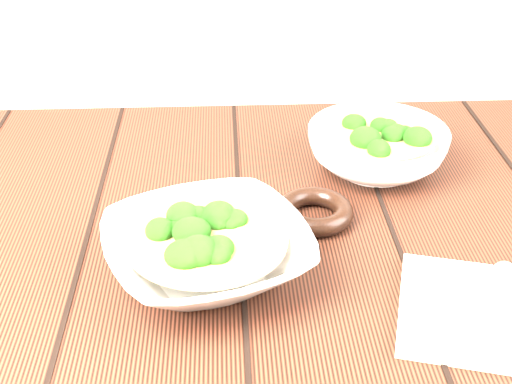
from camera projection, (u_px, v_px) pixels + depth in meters
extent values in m
cube|color=#3B1B10|center=(256.00, 240.00, 0.96)|extent=(1.20, 0.80, 0.04)
cube|color=#3B1B10|center=(510.00, 289.00, 1.46)|extent=(0.07, 0.07, 0.71)
imported|color=silver|center=(207.00, 252.00, 0.85)|extent=(0.31, 0.31, 0.06)
cylinder|color=#946942|center=(207.00, 238.00, 0.84)|extent=(0.19, 0.19, 0.00)
ellipsoid|color=#267219|center=(226.00, 230.00, 0.84)|extent=(0.04, 0.04, 0.03)
ellipsoid|color=#267219|center=(222.00, 217.00, 0.86)|extent=(0.04, 0.04, 0.03)
ellipsoid|color=#267219|center=(194.00, 210.00, 0.88)|extent=(0.04, 0.04, 0.03)
ellipsoid|color=#267219|center=(185.00, 228.00, 0.84)|extent=(0.04, 0.04, 0.03)
ellipsoid|color=#267219|center=(169.00, 241.00, 0.82)|extent=(0.04, 0.04, 0.03)
ellipsoid|color=#267219|center=(180.00, 262.00, 0.79)|extent=(0.04, 0.04, 0.03)
ellipsoid|color=#267219|center=(215.00, 249.00, 0.81)|extent=(0.04, 0.04, 0.03)
ellipsoid|color=#267219|center=(245.00, 244.00, 0.82)|extent=(0.04, 0.04, 0.03)
imported|color=silver|center=(377.00, 149.00, 1.07)|extent=(0.22, 0.22, 0.07)
cylinder|color=#946942|center=(378.00, 136.00, 1.06)|extent=(0.17, 0.17, 0.00)
ellipsoid|color=#267219|center=(391.00, 130.00, 1.06)|extent=(0.04, 0.03, 0.03)
ellipsoid|color=#267219|center=(385.00, 123.00, 1.08)|extent=(0.04, 0.03, 0.03)
ellipsoid|color=#267219|center=(363.00, 119.00, 1.09)|extent=(0.04, 0.03, 0.03)
ellipsoid|color=#267219|center=(362.00, 129.00, 1.06)|extent=(0.04, 0.03, 0.03)
ellipsoid|color=#267219|center=(355.00, 136.00, 1.04)|extent=(0.04, 0.03, 0.03)
ellipsoid|color=#267219|center=(368.00, 147.00, 1.01)|extent=(0.04, 0.03, 0.03)
ellipsoid|color=#267219|center=(388.00, 140.00, 1.03)|extent=(0.04, 0.03, 0.03)
ellipsoid|color=#267219|center=(407.00, 137.00, 1.04)|extent=(0.04, 0.03, 0.03)
torus|color=black|center=(314.00, 211.00, 0.96)|extent=(0.14, 0.14, 0.03)
cube|color=beige|center=(497.00, 315.00, 0.79)|extent=(0.25, 0.22, 0.01)
cylinder|color=#AFAA9A|center=(486.00, 312.00, 0.78)|extent=(0.08, 0.12, 0.01)
ellipsoid|color=#AFAA9A|center=(503.00, 273.00, 0.84)|extent=(0.05, 0.06, 0.01)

